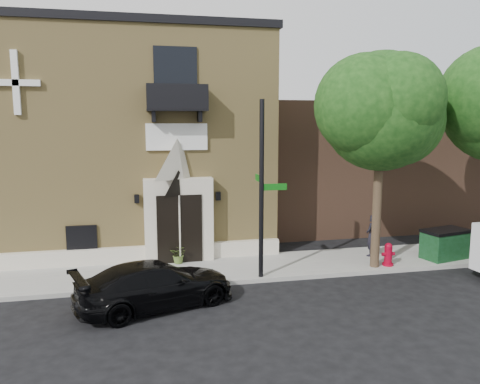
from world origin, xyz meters
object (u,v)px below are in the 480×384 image
object	(u,v)px
dumpster	(445,244)
pedestrian_near	(372,235)
fire_hydrant	(388,254)
black_sedan	(156,285)
street_sign	(262,190)

from	to	relation	value
dumpster	pedestrian_near	distance (m)	2.82
fire_hydrant	pedestrian_near	distance (m)	1.37
black_sedan	fire_hydrant	xyz separation A→B (m)	(8.60, 1.81, -0.11)
street_sign	fire_hydrant	distance (m)	5.60
black_sedan	street_sign	distance (m)	4.71
black_sedan	pedestrian_near	xyz separation A→B (m)	(8.59, 3.12, 0.30)
fire_hydrant	pedestrian_near	bearing A→B (deg)	90.33
fire_hydrant	dumpster	world-z (taller)	dumpster
black_sedan	dumpster	bearing A→B (deg)	-97.79
black_sedan	street_sign	xyz separation A→B (m)	(3.66, 1.60, 2.51)
street_sign	black_sedan	bearing A→B (deg)	-154.82
black_sedan	fire_hydrant	bearing A→B (deg)	-96.94
black_sedan	dumpster	distance (m)	11.45
pedestrian_near	fire_hydrant	bearing A→B (deg)	53.97
black_sedan	pedestrian_near	bearing A→B (deg)	-88.88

